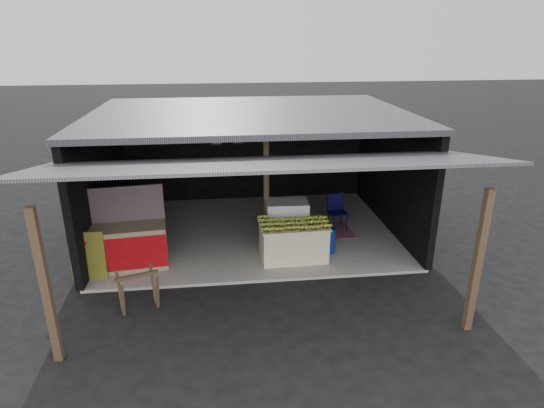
{
  "coord_description": "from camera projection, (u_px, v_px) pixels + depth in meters",
  "views": [
    {
      "loc": [
        -0.73,
        -7.94,
        4.67
      ],
      "look_at": [
        0.39,
        1.53,
        1.1
      ],
      "focal_mm": 30.0,
      "sensor_mm": 36.0,
      "label": 1
    }
  ],
  "objects": [
    {
      "name": "banana_pile",
      "position": [
        294.0,
        221.0,
        9.69
      ],
      "size": [
        1.37,
        0.84,
        0.16
      ],
      "primitive_type": null,
      "rotation": [
        0.0,
        0.0,
        0.03
      ],
      "color": "yellow",
      "rests_on": "banana_table"
    },
    {
      "name": "neighbor_stall",
      "position": [
        127.0,
        244.0,
        9.46
      ],
      "size": [
        1.7,
        0.91,
        1.68
      ],
      "rotation": [
        0.0,
        0.0,
        0.11
      ],
      "color": "#998466",
      "rests_on": "concrete_slab"
    },
    {
      "name": "banana_table",
      "position": [
        293.0,
        241.0,
        9.86
      ],
      "size": [
        1.48,
        0.94,
        0.8
      ],
      "rotation": [
        0.0,
        0.0,
        0.03
      ],
      "color": "white",
      "rests_on": "concrete_slab"
    },
    {
      "name": "picture_frames",
      "position": [
        239.0,
        137.0,
        12.96
      ],
      "size": [
        1.62,
        0.04,
        0.46
      ],
      "color": "black",
      "rests_on": "shophouse"
    },
    {
      "name": "concrete_slab",
      "position": [
        252.0,
        231.0,
        11.42
      ],
      "size": [
        7.0,
        5.0,
        0.06
      ],
      "primitive_type": "cube",
      "color": "gray",
      "rests_on": "ground"
    },
    {
      "name": "ground",
      "position": [
        262.0,
        283.0,
        9.1
      ],
      "size": [
        80.0,
        80.0,
        0.0
      ],
      "primitive_type": "plane",
      "color": "black",
      "rests_on": "ground"
    },
    {
      "name": "magenta_rug",
      "position": [
        322.0,
        232.0,
        11.29
      ],
      "size": [
        1.55,
        1.08,
        0.01
      ],
      "primitive_type": "cube",
      "rotation": [
        0.0,
        0.0,
        0.06
      ],
      "color": "#7E1C4C",
      "rests_on": "concrete_slab"
    },
    {
      "name": "green_signboard",
      "position": [
        88.0,
        256.0,
        8.97
      ],
      "size": [
        0.67,
        0.12,
        1.01
      ],
      "primitive_type": "cube",
      "rotation": [
        -0.07,
        0.0,
        0.0
      ],
      "color": "black",
      "rests_on": "concrete_slab"
    },
    {
      "name": "white_crate",
      "position": [
        287.0,
        223.0,
        10.51
      ],
      "size": [
        0.96,
        0.68,
        1.05
      ],
      "rotation": [
        0.0,
        0.0,
        -0.04
      ],
      "color": "white",
      "rests_on": "concrete_slab"
    },
    {
      "name": "plastic_chair",
      "position": [
        337.0,
        208.0,
        11.34
      ],
      "size": [
        0.49,
        0.49,
        0.9
      ],
      "rotation": [
        0.0,
        0.0,
        0.16
      ],
      "color": "#0B0A37",
      "rests_on": "concrete_slab"
    },
    {
      "name": "water_barrel",
      "position": [
        327.0,
        240.0,
        10.18
      ],
      "size": [
        0.37,
        0.37,
        0.55
      ],
      "primitive_type": "cylinder",
      "color": "navy",
      "rests_on": "concrete_slab"
    },
    {
      "name": "sawhorse",
      "position": [
        138.0,
        288.0,
        8.05
      ],
      "size": [
        0.82,
        0.81,
        0.72
      ],
      "rotation": [
        0.0,
        0.0,
        0.34
      ],
      "color": "#513A28",
      "rests_on": "ground"
    },
    {
      "name": "shophouse",
      "position": [
        250.0,
        148.0,
        10.98
      ],
      "size": [
        7.4,
        7.29,
        3.02
      ],
      "color": "black",
      "rests_on": "ground"
    }
  ]
}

